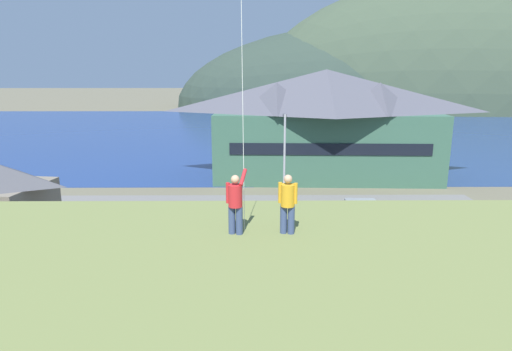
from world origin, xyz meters
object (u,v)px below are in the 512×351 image
harbor_lodge (325,121)px  parking_light_pole (284,157)px  wharf_dock (255,151)px  parked_car_lone_by_shed (377,253)px  moored_boat_outer_mooring (281,149)px  person_companion (288,202)px  storage_shed_waterside (261,152)px  parked_car_mid_row_far (272,243)px  parked_car_back_row_left (94,249)px  moored_boat_wharfside (230,144)px  parked_car_mid_row_near (362,213)px  parked_car_front_row_silver (182,218)px  person_kite_flyer (235,202)px

harbor_lodge → parking_light_pole: bearing=-112.9°
harbor_lodge → wharf_dock: size_ratio=1.51×
harbor_lodge → parked_car_lone_by_shed: (-0.64, -21.95, -4.73)m
moored_boat_outer_mooring → person_companion: bearing=-93.6°
harbor_lodge → storage_shed_waterside: bearing=169.4°
storage_shed_waterside → parked_car_mid_row_far: storage_shed_waterside is taller
harbor_lodge → parked_car_back_row_left: size_ratio=5.57×
wharf_dock → moored_boat_wharfside: (-3.43, 3.13, 0.37)m
wharf_dock → parked_car_mid_row_near: parked_car_mid_row_near is taller
wharf_dock → parking_light_pole: size_ratio=2.09×
parking_light_pole → person_companion: (-1.41, -20.13, 2.55)m
moored_boat_outer_mooring → parked_car_lone_by_shed: (2.94, -34.63, 0.34)m
harbor_lodge → person_companion: size_ratio=13.57×
parked_car_front_row_silver → parked_car_back_row_left: 6.63m
parking_light_pole → storage_shed_waterside: bearing=96.5°
storage_shed_waterside → person_kite_flyer: size_ratio=3.22×
moored_boat_wharfside → parked_car_mid_row_far: bearing=-83.6°
parked_car_lone_by_shed → parked_car_mid_row_far: same height
parked_car_mid_row_near → person_kite_flyer: 19.45m
storage_shed_waterside → moored_boat_wharfside: bearing=104.7°
parked_car_mid_row_far → parking_light_pole: 9.62m
parked_car_back_row_left → parking_light_pole: parking_light_pole is taller
moored_boat_outer_mooring → parked_car_mid_row_far: (-2.69, -33.31, 0.34)m
parked_car_front_row_silver → parked_car_back_row_left: same height
parked_car_front_row_silver → parked_car_mid_row_near: (12.39, 0.87, 0.00)m
moored_boat_outer_mooring → person_kite_flyer: person_kite_flyer is taller
storage_shed_waterside → parked_car_back_row_left: storage_shed_waterside is taller
harbor_lodge → parking_light_pole: (-4.95, -11.70, -1.42)m
storage_shed_waterside → parked_car_front_row_silver: storage_shed_waterside is taller
storage_shed_waterside → parked_car_lone_by_shed: bearing=-76.0°
moored_boat_wharfside → person_kite_flyer: 48.98m
parked_car_mid_row_far → parking_light_pole: size_ratio=0.58×
parked_car_mid_row_near → parking_light_pole: parking_light_pole is taller
person_kite_flyer → parked_car_mid_row_far: bearing=82.0°
parked_car_lone_by_shed → moored_boat_outer_mooring: bearing=94.9°
moored_boat_outer_mooring → parked_car_lone_by_shed: 34.75m
moored_boat_wharfside → parked_car_lone_by_shed: moored_boat_wharfside is taller
wharf_dock → parked_car_mid_row_far: parked_car_mid_row_far is taller
parked_car_mid_row_near → harbor_lodge: bearing=91.0°
parked_car_mid_row_far → parking_light_pole: (1.33, 8.93, 3.31)m
parked_car_mid_row_far → person_companion: 12.63m
person_companion → parked_car_mid_row_far: bearing=89.6°
storage_shed_waterside → wharf_dock: size_ratio=0.38×
parking_light_pole → person_companion: size_ratio=4.29×
moored_boat_outer_mooring → parked_car_front_row_silver: bearing=-106.6°
storage_shed_waterside → moored_boat_outer_mooring: 11.94m
parked_car_mid_row_near → moored_boat_wharfside: bearing=108.6°
parked_car_mid_row_near → parked_car_mid_row_far: same height
moored_boat_outer_mooring → person_companion: (-2.78, -44.50, 6.20)m
parked_car_front_row_silver → parking_light_pole: size_ratio=0.58×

